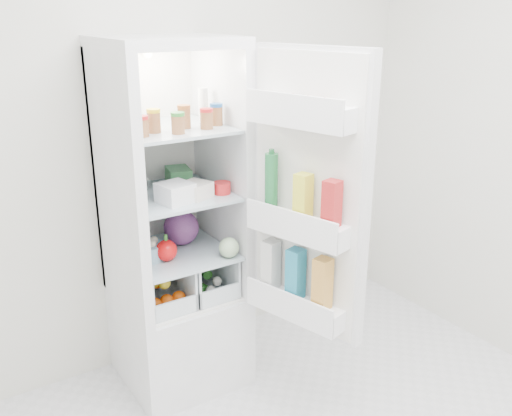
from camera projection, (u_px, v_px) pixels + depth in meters
room_walls at (386, 118)px, 1.79m from camera, size 3.02×3.02×2.61m
refrigerator at (173, 261)px, 2.98m from camera, size 0.60×0.60×1.80m
shelf_low at (177, 252)px, 2.91m from camera, size 0.49×0.53×0.01m
shelf_mid at (174, 195)px, 2.81m from camera, size 0.49×0.53×0.02m
shelf_top at (171, 128)px, 2.70m from camera, size 0.49×0.53×0.02m
crisper_left at (156, 281)px, 2.89m from camera, size 0.23×0.46×0.22m
crisper_right at (199, 270)px, 3.02m from camera, size 0.23×0.46×0.22m
condiment_jars at (174, 121)px, 2.61m from camera, size 0.46×0.32×0.08m
squeeze_bottle at (203, 105)px, 2.78m from camera, size 0.06×0.06×0.17m
tub_white at (175, 193)px, 2.66m from camera, size 0.17×0.17×0.09m
tub_cream at (195, 190)px, 2.73m from camera, size 0.17×0.17×0.08m
tin_red at (222, 188)px, 2.79m from camera, size 0.10×0.10×0.06m
foil_tray at (129, 185)px, 2.86m from camera, size 0.20×0.17×0.04m
tub_green at (179, 176)px, 2.93m from camera, size 0.14×0.17×0.09m
red_cabbage at (181, 228)px, 2.97m from camera, size 0.18×0.18×0.18m
bell_pepper at (166, 250)px, 2.78m from camera, size 0.11×0.11×0.11m
mushroom_bowl at (147, 252)px, 2.80m from camera, size 0.20×0.20×0.08m
salad_bag at (229, 248)px, 2.82m from camera, size 0.10×0.10×0.10m
citrus_pile at (160, 290)px, 2.84m from camera, size 0.20×0.24×0.16m
veg_pile at (201, 278)px, 3.03m from camera, size 0.16×0.30×0.10m
fridge_door at (306, 204)px, 2.54m from camera, size 0.31×0.59×1.30m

